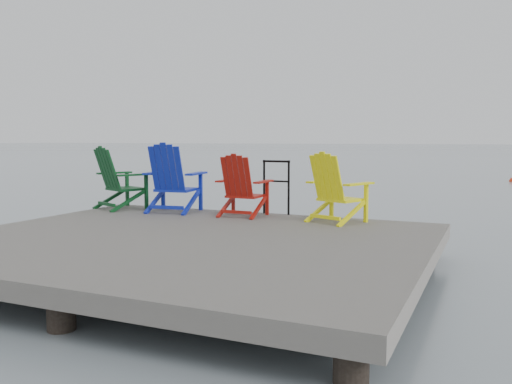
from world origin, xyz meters
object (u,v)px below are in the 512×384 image
at_px(buoy_b, 323,171).
at_px(chair_green, 118,178).
at_px(chair_blue, 172,178).
at_px(chair_yellow, 335,188).
at_px(chair_red, 242,186).
at_px(handrail, 276,182).

bearing_deg(buoy_b, chair_green, -82.89).
relative_size(chair_blue, chair_yellow, 1.12).
bearing_deg(chair_blue, chair_red, -7.17).
relative_size(chair_red, buoy_b, 2.42).
height_order(handrail, chair_red, chair_red).
height_order(chair_yellow, buoy_b, chair_yellow).
distance_m(handrail, chair_yellow, 1.24).
bearing_deg(chair_red, handrail, 48.98).
bearing_deg(chair_green, chair_red, 24.94).
bearing_deg(chair_red, chair_green, -179.43).
xyz_separation_m(handrail, chair_yellow, (1.14, -0.48, -0.02)).
bearing_deg(chair_blue, buoy_b, 92.03).
xyz_separation_m(chair_blue, chair_yellow, (2.85, 0.02, -0.06)).
distance_m(chair_red, chair_yellow, 1.55).
distance_m(chair_red, buoy_b, 21.53).
relative_size(chair_green, chair_yellow, 1.06).
distance_m(chair_green, chair_blue, 1.11).
xyz_separation_m(handrail, chair_green, (-2.82, -0.54, 0.01)).
bearing_deg(buoy_b, handrail, -75.11).
bearing_deg(handrail, chair_yellow, -22.65).
xyz_separation_m(chair_blue, chair_red, (1.30, 0.02, -0.08)).
bearing_deg(chair_red, buoy_b, 102.72).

